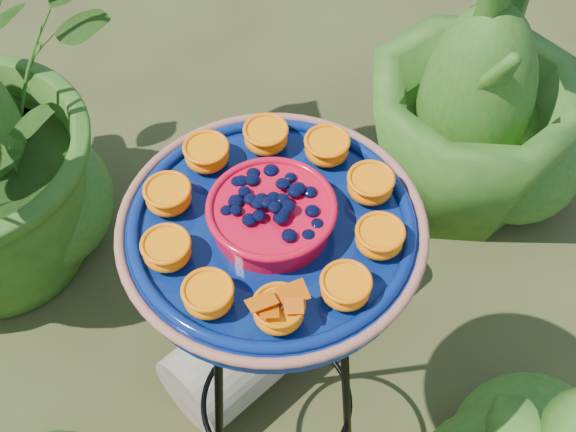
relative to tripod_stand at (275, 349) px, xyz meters
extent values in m
torus|color=black|center=(0.00, 0.00, 0.31)|extent=(0.26, 0.26, 0.01)
torus|color=black|center=(0.00, 0.00, -0.21)|extent=(0.33, 0.33, 0.01)
cylinder|color=black|center=(0.01, 0.13, -0.09)|extent=(0.02, 0.08, 0.82)
cylinder|color=black|center=(-0.12, -0.06, -0.09)|extent=(0.08, 0.05, 0.82)
cylinder|color=black|center=(0.11, -0.08, -0.09)|extent=(0.07, 0.06, 0.82)
cylinder|color=navy|center=(0.00, 0.00, 0.34)|extent=(0.46, 0.46, 0.04)
torus|color=#A36649|center=(0.00, 0.00, 0.36)|extent=(0.44, 0.44, 0.01)
torus|color=navy|center=(0.00, 0.00, 0.36)|extent=(0.40, 0.40, 0.02)
cylinder|color=red|center=(0.00, 0.00, 0.38)|extent=(0.18, 0.18, 0.04)
torus|color=red|center=(0.00, 0.00, 0.40)|extent=(0.18, 0.18, 0.01)
ellipsoid|color=black|center=(0.00, 0.00, 0.41)|extent=(0.14, 0.14, 0.03)
ellipsoid|color=#FF7402|center=(0.15, 0.01, 0.38)|extent=(0.06, 0.06, 0.03)
cylinder|color=#FF9005|center=(0.15, 0.01, 0.40)|extent=(0.06, 0.06, 0.01)
ellipsoid|color=#FF7402|center=(0.11, 0.10, 0.38)|extent=(0.06, 0.06, 0.03)
cylinder|color=#FF9005|center=(0.11, 0.10, 0.40)|extent=(0.06, 0.06, 0.01)
ellipsoid|color=#FF7402|center=(0.04, 0.15, 0.38)|extent=(0.06, 0.06, 0.03)
cylinder|color=#FF9005|center=(0.04, 0.15, 0.40)|extent=(0.06, 0.06, 0.01)
ellipsoid|color=#FF7402|center=(-0.06, 0.14, 0.38)|extent=(0.06, 0.06, 0.03)
cylinder|color=#FF9005|center=(-0.06, 0.14, 0.40)|extent=(0.06, 0.06, 0.01)
ellipsoid|color=#FF7402|center=(-0.13, 0.08, 0.38)|extent=(0.06, 0.06, 0.03)
cylinder|color=#FF9005|center=(-0.13, 0.08, 0.40)|extent=(0.06, 0.06, 0.01)
ellipsoid|color=#FF7402|center=(-0.15, -0.01, 0.38)|extent=(0.06, 0.06, 0.03)
cylinder|color=#FF9005|center=(-0.15, -0.01, 0.40)|extent=(0.06, 0.06, 0.01)
ellipsoid|color=#FF7402|center=(-0.11, -0.10, 0.38)|extent=(0.06, 0.06, 0.03)
cylinder|color=#FF9005|center=(-0.11, -0.10, 0.40)|extent=(0.06, 0.06, 0.01)
ellipsoid|color=#FF7402|center=(-0.04, -0.15, 0.38)|extent=(0.06, 0.06, 0.03)
cylinder|color=#FF9005|center=(-0.04, -0.15, 0.40)|extent=(0.06, 0.06, 0.01)
ellipsoid|color=#FF7402|center=(0.06, -0.14, 0.38)|extent=(0.06, 0.06, 0.03)
cylinder|color=#FF9005|center=(0.06, -0.14, 0.40)|extent=(0.06, 0.06, 0.01)
ellipsoid|color=#FF7402|center=(0.13, -0.08, 0.38)|extent=(0.06, 0.06, 0.03)
cylinder|color=#FF9005|center=(0.13, -0.08, 0.40)|extent=(0.06, 0.06, 0.01)
cylinder|color=black|center=(-0.04, -0.15, 0.40)|extent=(0.01, 0.03, 0.00)
cube|color=orange|center=(-0.06, -0.14, 0.41)|extent=(0.04, 0.03, 0.01)
cube|color=orange|center=(-0.02, -0.14, 0.41)|extent=(0.04, 0.03, 0.01)
cylinder|color=tan|center=(0.10, 0.28, -0.40)|extent=(0.64, 0.45, 0.20)
imported|color=#245015|center=(0.70, 0.59, 0.00)|extent=(0.78, 0.78, 0.99)
camera|label=1|loc=(-0.18, -0.64, 1.25)|focal=50.00mm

